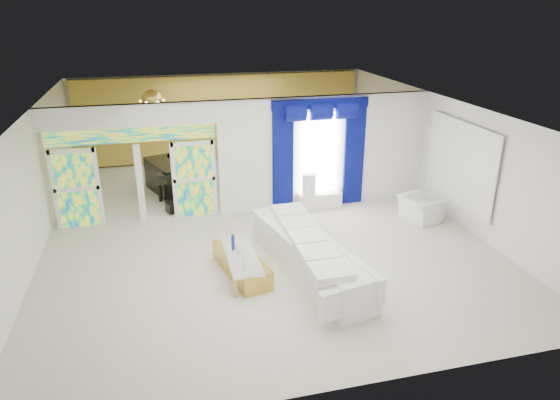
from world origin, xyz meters
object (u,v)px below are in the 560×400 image
object	(u,v)px
white_sofa	(308,256)
console_table	(319,200)
coffee_table	(241,264)
grand_piano	(178,176)
armchair	(420,208)

from	to	relation	value
white_sofa	console_table	world-z (taller)	white_sofa
coffee_table	console_table	bearing A→B (deg)	48.74
white_sofa	grand_piano	world-z (taller)	grand_piano
white_sofa	grand_piano	distance (m)	6.11
grand_piano	white_sofa	bearing A→B (deg)	-87.51
grand_piano	armchair	bearing A→B (deg)	-52.25
white_sofa	coffee_table	bearing A→B (deg)	155.49
white_sofa	coffee_table	distance (m)	1.39
console_table	grand_piano	distance (m)	4.32
console_table	grand_piano	world-z (taller)	grand_piano
armchair	grand_piano	bearing A→B (deg)	43.10
console_table	grand_piano	size ratio (longest dim) A/B	0.66
white_sofa	console_table	bearing A→B (deg)	56.19
coffee_table	armchair	bearing A→B (deg)	17.86
console_table	armchair	size ratio (longest dim) A/B	1.24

